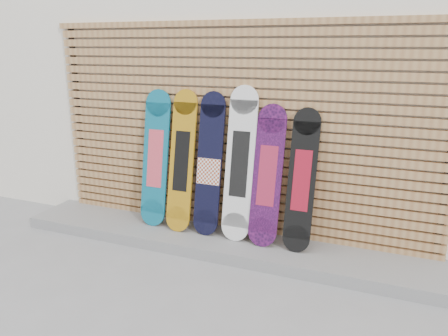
{
  "coord_description": "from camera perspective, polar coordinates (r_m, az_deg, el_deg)",
  "views": [
    {
      "loc": [
        1.41,
        -3.21,
        2.05
      ],
      "look_at": [
        -0.18,
        0.75,
        0.85
      ],
      "focal_mm": 35.0,
      "sensor_mm": 36.0,
      "label": 1
    }
  ],
  "objects": [
    {
      "name": "snowboard_3",
      "position": [
        4.4,
        2.07,
        0.51
      ],
      "size": [
        0.29,
        0.32,
        1.56
      ],
      "color": "silver",
      "rests_on": "concrete_step"
    },
    {
      "name": "snowboard_4",
      "position": [
        4.32,
        5.68,
        -1.02
      ],
      "size": [
        0.29,
        0.34,
        1.39
      ],
      "color": "black",
      "rests_on": "concrete_step"
    },
    {
      "name": "building",
      "position": [
        6.77,
        14.57,
        13.12
      ],
      "size": [
        12.0,
        5.0,
        3.6
      ],
      "primitive_type": "cube",
      "color": "white",
      "rests_on": "ground"
    },
    {
      "name": "slat_wall",
      "position": [
        4.54,
        1.41,
        5.01
      ],
      "size": [
        4.26,
        0.08,
        2.29
      ],
      "color": "#A37244",
      "rests_on": "ground"
    },
    {
      "name": "snowboard_0",
      "position": [
        4.83,
        -8.93,
        1.24
      ],
      "size": [
        0.3,
        0.29,
        1.48
      ],
      "color": "#0D617D",
      "rests_on": "concrete_step"
    },
    {
      "name": "concrete_step",
      "position": [
        4.64,
        0.04,
        -9.69
      ],
      "size": [
        4.6,
        0.7,
        0.12
      ],
      "primitive_type": "cube",
      "color": "gray",
      "rests_on": "ground"
    },
    {
      "name": "ground",
      "position": [
        4.06,
        -1.63,
        -14.63
      ],
      "size": [
        80.0,
        80.0,
        0.0
      ],
      "primitive_type": "plane",
      "color": "gray",
      "rests_on": "ground"
    },
    {
      "name": "snowboard_5",
      "position": [
        4.25,
        10.11,
        -1.61
      ],
      "size": [
        0.27,
        0.34,
        1.37
      ],
      "color": "black",
      "rests_on": "concrete_step"
    },
    {
      "name": "snowboard_2",
      "position": [
        4.54,
        -1.94,
        0.35
      ],
      "size": [
        0.27,
        0.31,
        1.48
      ],
      "color": "black",
      "rests_on": "concrete_step"
    },
    {
      "name": "snowboard_1",
      "position": [
        4.66,
        -5.54,
        0.89
      ],
      "size": [
        0.27,
        0.33,
        1.49
      ],
      "color": "#AC7912",
      "rests_on": "concrete_step"
    }
  ]
}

